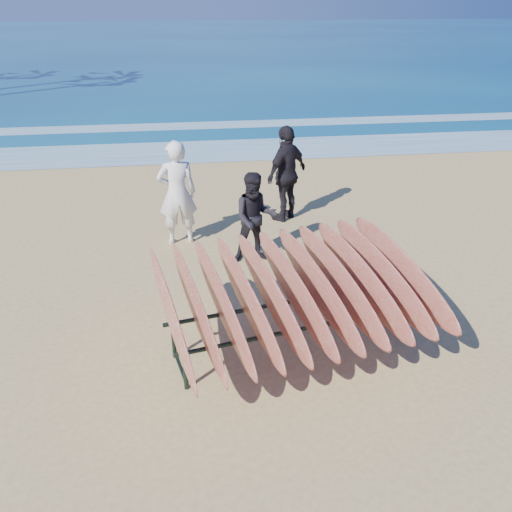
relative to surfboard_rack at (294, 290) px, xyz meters
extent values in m
plane|color=tan|center=(-0.35, 0.05, -0.86)|extent=(120.00, 120.00, 0.00)
plane|color=navy|center=(-0.35, 55.05, -0.86)|extent=(160.00, 160.00, 0.00)
plane|color=white|center=(-0.35, 10.05, -0.86)|extent=(160.00, 160.00, 0.00)
plane|color=white|center=(-0.35, 13.55, -0.86)|extent=(160.00, 160.00, 0.00)
cylinder|color=black|center=(-1.39, -0.61, -0.61)|extent=(0.06, 0.06, 0.50)
cylinder|color=black|center=(1.52, -0.03, -0.61)|extent=(0.06, 0.06, 0.50)
cylinder|color=black|center=(-1.52, 0.03, -0.61)|extent=(0.06, 0.06, 0.50)
cylinder|color=black|center=(1.39, 0.61, -0.61)|extent=(0.06, 0.06, 0.50)
cylinder|color=black|center=(0.06, -0.32, -0.36)|extent=(3.15, 0.69, 0.06)
cylinder|color=black|center=(-0.06, 0.32, -0.36)|extent=(3.15, 0.69, 0.06)
cylinder|color=black|center=(-1.45, -0.29, -0.78)|extent=(0.17, 0.65, 0.04)
cylinder|color=black|center=(1.45, 0.29, -0.78)|extent=(0.17, 0.65, 0.04)
ellipsoid|color=maroon|center=(-1.52, -0.31, 0.01)|extent=(0.58, 2.58, 0.98)
ellipsoid|color=maroon|center=(-1.22, -0.25, 0.01)|extent=(0.58, 2.58, 0.98)
ellipsoid|color=maroon|center=(-0.91, -0.18, 0.01)|extent=(0.58, 2.58, 0.98)
ellipsoid|color=maroon|center=(-0.61, -0.12, 0.01)|extent=(0.58, 2.58, 0.98)
ellipsoid|color=maroon|center=(-0.30, -0.06, 0.01)|extent=(0.58, 2.58, 0.98)
ellipsoid|color=maroon|center=(0.00, 0.00, 0.01)|extent=(0.58, 2.58, 0.98)
ellipsoid|color=maroon|center=(0.30, 0.06, 0.01)|extent=(0.58, 2.58, 0.98)
ellipsoid|color=maroon|center=(0.61, 0.12, 0.01)|extent=(0.58, 2.58, 0.98)
ellipsoid|color=maroon|center=(0.91, 0.18, 0.01)|extent=(0.58, 2.58, 0.98)
ellipsoid|color=maroon|center=(1.22, 0.25, 0.01)|extent=(0.58, 2.58, 0.98)
ellipsoid|color=maroon|center=(1.52, 0.31, 0.01)|extent=(0.58, 2.58, 0.98)
imported|color=silver|center=(-1.38, 3.62, 0.09)|extent=(0.74, 0.52, 1.91)
imported|color=black|center=(-0.10, 2.66, -0.08)|extent=(0.77, 0.60, 1.56)
imported|color=black|center=(0.79, 4.47, 0.09)|extent=(1.15, 1.09, 1.91)
camera|label=1|loc=(-1.31, -5.71, 3.29)|focal=38.00mm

